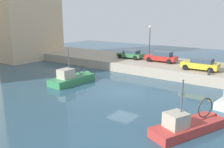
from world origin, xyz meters
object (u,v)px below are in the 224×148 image
object	(u,v)px
fishing_boat_green	(74,81)
quay_streetlamp	(150,37)
fishing_boat_red	(191,129)
parked_car_green	(131,54)
parked_car_red	(162,57)
parked_car_yellow	(200,64)
mooring_bollard_north	(209,73)

from	to	relation	value
fishing_boat_green	quay_streetlamp	size ratio (longest dim) A/B	1.29
fishing_boat_red	parked_car_green	distance (m)	21.10
parked_car_red	quay_streetlamp	xyz separation A→B (m)	(1.52, 2.69, 2.52)
parked_car_red	fishing_boat_red	bearing A→B (deg)	-148.87
fishing_boat_red	quay_streetlamp	size ratio (longest dim) A/B	1.29
fishing_boat_red	parked_car_green	bearing A→B (deg)	42.79
fishing_boat_green	parked_car_green	size ratio (longest dim) A/B	1.60
fishing_boat_green	parked_car_yellow	distance (m)	14.62
parked_car_yellow	mooring_bollard_north	world-z (taller)	parked_car_yellow
fishing_boat_red	mooring_bollard_north	size ratio (longest dim) A/B	11.36
fishing_boat_green	mooring_bollard_north	xyz separation A→B (m)	(7.46, -12.57, 1.33)
parked_car_yellow	quay_streetlamp	size ratio (longest dim) A/B	0.85
parked_car_red	parked_car_green	size ratio (longest dim) A/B	1.11
fishing_boat_red	fishing_boat_green	bearing A→B (deg)	74.90
parked_car_red	quay_streetlamp	distance (m)	3.99
parked_car_red	parked_car_yellow	distance (m)	6.30
parked_car_red	mooring_bollard_north	world-z (taller)	parked_car_red
parked_car_yellow	parked_car_green	world-z (taller)	parked_car_yellow
parked_car_yellow	parked_car_red	bearing A→B (deg)	69.33
fishing_boat_red	mooring_bollard_north	distance (m)	11.64
fishing_boat_green	parked_car_green	distance (m)	11.63
parked_car_red	mooring_bollard_north	xyz separation A→B (m)	(-4.13, -7.38, -0.46)
fishing_boat_red	mooring_bollard_north	world-z (taller)	fishing_boat_red
fishing_boat_green	fishing_boat_red	xyz separation A→B (m)	(-3.93, -14.56, -0.01)
quay_streetlamp	parked_car_yellow	bearing A→B (deg)	-113.57
fishing_boat_green	parked_car_yellow	bearing A→B (deg)	-49.81
parked_car_green	mooring_bollard_north	world-z (taller)	parked_car_green
fishing_boat_red	parked_car_yellow	world-z (taller)	fishing_boat_red
parked_car_yellow	parked_car_green	xyz separation A→B (m)	(2.14, 10.81, -0.05)
parked_car_green	quay_streetlamp	size ratio (longest dim) A/B	0.81
fishing_boat_green	quay_streetlamp	xyz separation A→B (m)	(13.11, -2.50, 4.30)
mooring_bollard_north	parked_car_yellow	bearing A→B (deg)	37.95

